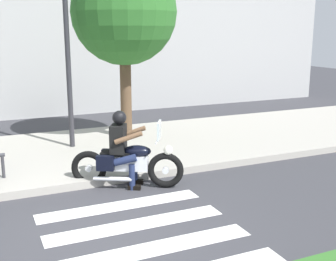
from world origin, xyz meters
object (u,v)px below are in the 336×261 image
object	(u,v)px
tree_near_rack	(124,13)
rider	(123,143)
street_lamp	(67,34)
motorcycle	(127,163)

from	to	relation	value
tree_near_rack	rider	bearing A→B (deg)	-109.74
street_lamp	rider	bearing A→B (deg)	-81.87
motorcycle	street_lamp	size ratio (longest dim) A/B	0.41
street_lamp	tree_near_rack	distance (m)	1.65
motorcycle	rider	world-z (taller)	rider
street_lamp	tree_near_rack	world-z (taller)	street_lamp
tree_near_rack	motorcycle	bearing A→B (deg)	-108.47
rider	street_lamp	distance (m)	3.40
motorcycle	rider	bearing A→B (deg)	148.95
rider	tree_near_rack	world-z (taller)	tree_near_rack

